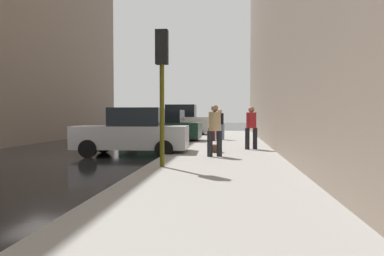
# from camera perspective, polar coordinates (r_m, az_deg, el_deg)

# --- Properties ---
(ground_plane) EXTENTS (120.00, 120.00, 0.00)m
(ground_plane) POSITION_cam_1_polar(r_m,az_deg,el_deg) (13.99, -21.00, -4.37)
(ground_plane) COLOR black
(sidewalk) EXTENTS (4.00, 40.00, 0.15)m
(sidewalk) POSITION_cam_1_polar(r_m,az_deg,el_deg) (12.49, 4.47, -4.65)
(sidewalk) COLOR gray
(sidewalk) RESTS_ON ground_plane
(parked_silver_sedan) EXTENTS (4.25, 2.16, 1.79)m
(parked_silver_sedan) POSITION_cam_1_polar(r_m,az_deg,el_deg) (14.23, -9.02, -0.73)
(parked_silver_sedan) COLOR #B7BABF
(parked_silver_sedan) RESTS_ON ground_plane
(parked_dark_green_sedan) EXTENTS (4.26, 2.18, 1.79)m
(parked_dark_green_sedan) POSITION_cam_1_polar(r_m,az_deg,el_deg) (20.22, -4.57, 0.10)
(parked_dark_green_sedan) COLOR #193828
(parked_dark_green_sedan) RESTS_ON ground_plane
(parked_white_van) EXTENTS (4.61, 2.09, 2.25)m
(parked_white_van) POSITION_cam_1_polar(r_m,az_deg,el_deg) (26.80, -2.00, 0.96)
(parked_white_van) COLOR silver
(parked_white_van) RESTS_ON ground_plane
(fire_hydrant) EXTENTS (0.42, 0.22, 0.70)m
(fire_hydrant) POSITION_cam_1_polar(r_m,az_deg,el_deg) (20.08, 0.55, -0.92)
(fire_hydrant) COLOR red
(fire_hydrant) RESTS_ON sidewalk
(traffic_light) EXTENTS (0.32, 0.32, 3.60)m
(traffic_light) POSITION_cam_1_polar(r_m,az_deg,el_deg) (9.98, -4.60, 9.11)
(traffic_light) COLOR #514C0F
(traffic_light) RESTS_ON sidewalk
(pedestrian_in_jeans) EXTENTS (0.52, 0.46, 1.71)m
(pedestrian_in_jeans) POSITION_cam_1_polar(r_m,az_deg,el_deg) (20.82, 4.29, 0.86)
(pedestrian_in_jeans) COLOR #728CB2
(pedestrian_in_jeans) RESTS_ON sidewalk
(pedestrian_in_tan_coat) EXTENTS (0.53, 0.49, 1.71)m
(pedestrian_in_tan_coat) POSITION_cam_1_polar(r_m,az_deg,el_deg) (12.32, 3.47, 0.06)
(pedestrian_in_tan_coat) COLOR black
(pedestrian_in_tan_coat) RESTS_ON sidewalk
(pedestrian_in_red_jacket) EXTENTS (0.53, 0.49, 1.71)m
(pedestrian_in_red_jacket) POSITION_cam_1_polar(r_m,az_deg,el_deg) (15.07, 9.02, 0.39)
(pedestrian_in_red_jacket) COLOR black
(pedestrian_in_red_jacket) RESTS_ON sidewalk
(rolling_suitcase) EXTENTS (0.36, 0.56, 1.04)m
(rolling_suitcase) POSITION_cam_1_polar(r_m,az_deg,el_deg) (20.11, 3.02, -0.93)
(rolling_suitcase) COLOR #591414
(rolling_suitcase) RESTS_ON sidewalk
(duffel_bag) EXTENTS (0.32, 0.44, 0.28)m
(duffel_bag) POSITION_cam_1_polar(r_m,az_deg,el_deg) (13.74, 3.73, -3.14)
(duffel_bag) COLOR #472D19
(duffel_bag) RESTS_ON sidewalk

